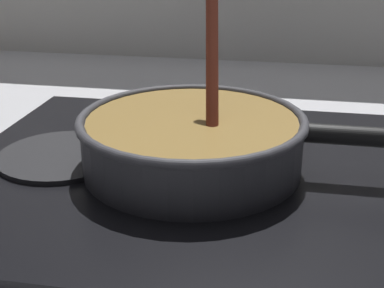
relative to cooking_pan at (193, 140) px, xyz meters
The scene contains 5 objects.
ground 0.21m from the cooking_pan, 114.56° to the right, with size 2.40×1.60×0.04m, color #B7B7BC.
hob_plate 0.04m from the cooking_pan, behind, with size 0.56×0.48×0.01m, color black.
burner_ring 0.03m from the cooking_pan, behind, with size 0.19×0.19×0.01m, color #592D0C.
spare_burner 0.17m from the cooking_pan, behind, with size 0.16×0.16×0.01m, color #262628.
cooking_pan is the anchor object (origin of this frame).
Camera 1 is at (0.18, -0.38, 0.28)m, focal length 50.13 mm.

